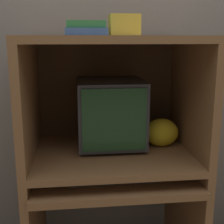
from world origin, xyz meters
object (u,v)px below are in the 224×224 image
object	(u,v)px
mouse	(164,172)
storage_box	(124,25)
book_stack	(86,29)
keyboard	(112,176)
crt_monitor	(110,112)
snack_bag	(161,132)

from	to	relation	value
mouse	storage_box	distance (m)	0.80
book_stack	storage_box	bearing A→B (deg)	19.28
keyboard	book_stack	size ratio (longest dim) A/B	2.26
crt_monitor	keyboard	bearing A→B (deg)	-93.23
crt_monitor	book_stack	size ratio (longest dim) A/B	1.93
keyboard	book_stack	world-z (taller)	book_stack
keyboard	mouse	size ratio (longest dim) A/B	7.26
crt_monitor	book_stack	xyz separation A→B (m)	(-0.13, -0.14, 0.46)
mouse	storage_box	size ratio (longest dim) A/B	0.41
mouse	snack_bag	world-z (taller)	snack_bag
keyboard	storage_box	distance (m)	0.79
snack_bag	book_stack	distance (m)	0.73
snack_bag	storage_box	distance (m)	0.64
mouse	crt_monitor	bearing A→B (deg)	140.03
keyboard	snack_bag	distance (m)	0.41
snack_bag	storage_box	xyz separation A→B (m)	(-0.23, -0.04, 0.60)
mouse	snack_bag	xyz separation A→B (m)	(0.03, 0.19, 0.16)
crt_monitor	mouse	bearing A→B (deg)	-39.97
keyboard	snack_bag	xyz separation A→B (m)	(0.31, 0.20, 0.17)
keyboard	mouse	world-z (taller)	mouse
crt_monitor	keyboard	world-z (taller)	crt_monitor
keyboard	book_stack	bearing A→B (deg)	141.36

